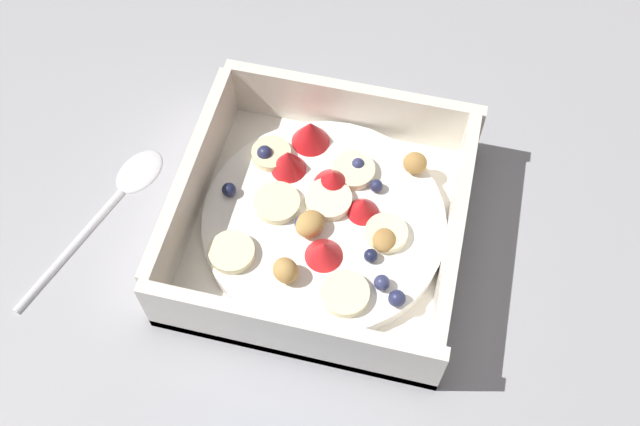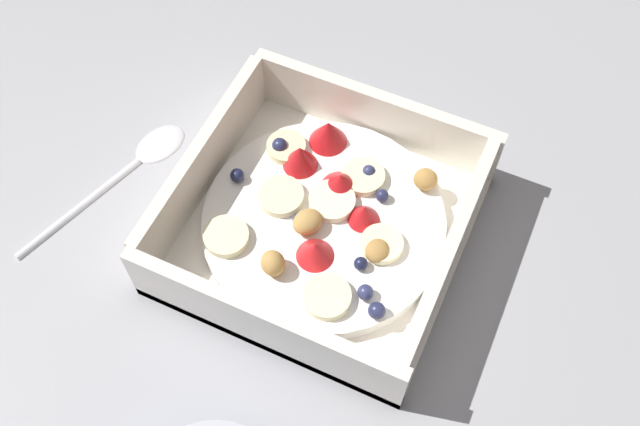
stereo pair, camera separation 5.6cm
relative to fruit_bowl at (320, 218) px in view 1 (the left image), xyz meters
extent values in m
plane|color=#9E9EA3|center=(0.00, 0.01, -0.02)|extent=(2.40, 2.40, 0.00)
cube|color=white|center=(0.00, 0.00, -0.01)|extent=(0.21, 0.21, 0.01)
cube|color=white|center=(0.00, -0.10, 0.01)|extent=(0.21, 0.01, 0.06)
cube|color=white|center=(0.00, 0.10, 0.01)|extent=(0.21, 0.01, 0.06)
cube|color=white|center=(-0.10, 0.00, 0.01)|extent=(0.01, 0.19, 0.06)
cube|color=white|center=(0.10, 0.00, 0.01)|extent=(0.01, 0.19, 0.06)
cylinder|color=white|center=(0.00, 0.00, 0.00)|extent=(0.19, 0.19, 0.01)
cylinder|color=#F7EFC6|center=(0.00, -0.01, 0.01)|extent=(0.04, 0.04, 0.01)
cylinder|color=beige|center=(0.05, -0.05, 0.01)|extent=(0.03, 0.03, 0.01)
cylinder|color=#F4EAB7|center=(0.06, 0.05, 0.01)|extent=(0.04, 0.04, 0.01)
cylinder|color=#F4EAB7|center=(-0.05, 0.01, 0.01)|extent=(0.04, 0.04, 0.01)
cylinder|color=#F4EAB7|center=(0.03, 0.00, 0.01)|extent=(0.05, 0.05, 0.01)
cylinder|color=#F4EAB7|center=(-0.02, -0.05, 0.01)|extent=(0.05, 0.05, 0.01)
cylinder|color=#F4EAB7|center=(-0.03, 0.06, 0.01)|extent=(0.04, 0.04, 0.01)
cone|color=red|center=(0.03, -0.04, 0.02)|extent=(0.04, 0.04, 0.02)
cone|color=red|center=(0.02, -0.07, 0.02)|extent=(0.04, 0.04, 0.02)
cone|color=red|center=(-0.03, -0.01, 0.01)|extent=(0.04, 0.04, 0.02)
cone|color=red|center=(-0.01, 0.03, 0.01)|extent=(0.03, 0.03, 0.02)
cone|color=red|center=(0.00, -0.03, 0.01)|extent=(0.03, 0.03, 0.02)
sphere|color=#191E3D|center=(-0.05, 0.03, 0.01)|extent=(0.01, 0.01, 0.01)
sphere|color=#191E3D|center=(0.07, 0.00, 0.01)|extent=(0.01, 0.01, 0.01)
sphere|color=navy|center=(-0.02, -0.05, 0.01)|extent=(0.01, 0.01, 0.01)
sphere|color=#23284C|center=(-0.04, -0.03, 0.01)|extent=(0.01, 0.01, 0.01)
sphere|color=#23284C|center=(-0.07, 0.06, 0.01)|extent=(0.01, 0.01, 0.01)
sphere|color=#23284C|center=(0.06, -0.04, 0.01)|extent=(0.01, 0.01, 0.01)
sphere|color=navy|center=(-0.06, 0.05, 0.01)|extent=(0.01, 0.01, 0.01)
sphere|color=#23284C|center=(0.01, 0.02, 0.01)|extent=(0.01, 0.01, 0.01)
ellipsoid|color=#AD7F42|center=(-0.06, -0.06, 0.01)|extent=(0.02, 0.02, 0.02)
ellipsoid|color=tan|center=(0.01, 0.06, 0.01)|extent=(0.03, 0.03, 0.02)
ellipsoid|color=#AD7F42|center=(-0.05, 0.01, 0.01)|extent=(0.02, 0.02, 0.01)
ellipsoid|color=tan|center=(0.00, 0.01, 0.01)|extent=(0.03, 0.03, 0.02)
ellipsoid|color=silver|center=(0.16, -0.02, -0.01)|extent=(0.05, 0.06, 0.01)
cylinder|color=silver|center=(0.19, 0.06, -0.02)|extent=(0.04, 0.12, 0.01)
camera|label=1|loc=(-0.07, 0.28, 0.49)|focal=41.08mm
camera|label=2|loc=(-0.12, 0.26, 0.49)|focal=41.08mm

